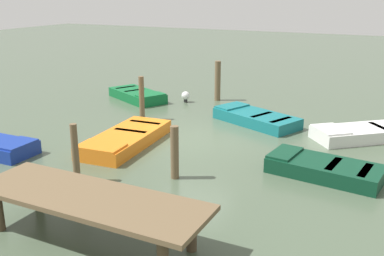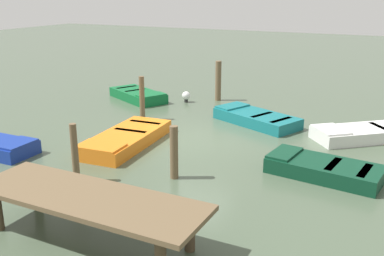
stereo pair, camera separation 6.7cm
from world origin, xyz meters
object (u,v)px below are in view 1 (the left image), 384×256
(rowboat_teal, at_px, (256,118))
(mooring_piling_near_right, at_px, (175,152))
(mooring_piling_mid_right, at_px, (142,98))
(marker_buoy, at_px, (186,96))
(rowboat_white, at_px, (370,132))
(dock_segment, at_px, (89,201))
(rowboat_orange, at_px, (126,139))
(rowboat_green, at_px, (138,95))
(rowboat_dark_green, at_px, (324,168))
(mooring_piling_mid_left, at_px, (75,153))
(mooring_piling_near_left, at_px, (218,81))

(rowboat_teal, relative_size, mooring_piling_near_right, 2.45)
(mooring_piling_mid_right, bearing_deg, marker_buoy, -94.23)
(rowboat_white, relative_size, mooring_piling_near_right, 2.67)
(rowboat_white, height_order, mooring_piling_near_right, mooring_piling_near_right)
(dock_segment, xyz_separation_m, rowboat_orange, (2.57, -4.98, -0.61))
(dock_segment, bearing_deg, rowboat_green, -61.30)
(rowboat_dark_green, bearing_deg, mooring_piling_mid_left, 36.54)
(rowboat_white, distance_m, mooring_piling_near_right, 7.14)
(marker_buoy, bearing_deg, rowboat_dark_green, 140.94)
(mooring_piling_mid_right, relative_size, mooring_piling_mid_left, 1.08)
(rowboat_orange, xyz_separation_m, marker_buoy, (0.86, -5.89, 0.07))
(rowboat_orange, xyz_separation_m, mooring_piling_mid_left, (-0.46, 2.88, 0.55))
(rowboat_teal, relative_size, rowboat_green, 1.07)
(mooring_piling_mid_right, bearing_deg, rowboat_orange, 111.90)
(rowboat_orange, height_order, mooring_piling_near_left, mooring_piling_near_left)
(rowboat_dark_green, bearing_deg, rowboat_green, -21.89)
(rowboat_teal, bearing_deg, mooring_piling_near_left, -22.02)
(rowboat_green, bearing_deg, rowboat_teal, 15.28)
(dock_segment, bearing_deg, rowboat_orange, -62.30)
(rowboat_teal, bearing_deg, mooring_piling_mid_left, 93.97)
(dock_segment, height_order, mooring_piling_mid_right, mooring_piling_mid_right)
(rowboat_green, xyz_separation_m, mooring_piling_mid_left, (-3.46, 8.23, 0.55))
(rowboat_white, height_order, mooring_piling_mid_left, mooring_piling_mid_left)
(marker_buoy, bearing_deg, mooring_piling_mid_right, 85.77)
(mooring_piling_mid_left, bearing_deg, rowboat_teal, -109.49)
(rowboat_dark_green, xyz_separation_m, rowboat_orange, (6.09, 0.26, -0.00))
(rowboat_dark_green, bearing_deg, mooring_piling_mid_right, -11.51)
(rowboat_white, xyz_separation_m, rowboat_teal, (3.95, -0.01, 0.00))
(mooring_piling_mid_right, distance_m, marker_buoy, 3.23)
(rowboat_teal, relative_size, marker_buoy, 7.25)
(rowboat_orange, xyz_separation_m, mooring_piling_near_left, (-0.25, -6.84, 0.66))
(mooring_piling_mid_right, bearing_deg, rowboat_white, -170.09)
(rowboat_green, bearing_deg, marker_buoy, 41.27)
(rowboat_orange, bearing_deg, dock_segment, 23.06)
(dock_segment, relative_size, mooring_piling_near_left, 2.75)
(rowboat_teal, bearing_deg, dock_segment, 111.18)
(mooring_piling_near_right, bearing_deg, rowboat_dark_green, -151.79)
(rowboat_orange, height_order, mooring_piling_mid_right, mooring_piling_mid_right)
(mooring_piling_near_right, height_order, mooring_piling_near_left, mooring_piling_near_left)
(rowboat_dark_green, relative_size, mooring_piling_near_right, 2.14)
(dock_segment, relative_size, mooring_piling_mid_left, 3.13)
(mooring_piling_near_right, height_order, marker_buoy, mooring_piling_near_right)
(dock_segment, distance_m, marker_buoy, 11.41)
(rowboat_green, relative_size, mooring_piling_near_left, 1.85)
(rowboat_white, relative_size, marker_buoy, 7.90)
(rowboat_teal, distance_m, rowboat_orange, 5.05)
(rowboat_white, distance_m, mooring_piling_near_left, 7.20)
(dock_segment, distance_m, mooring_piling_mid_right, 8.52)
(dock_segment, height_order, mooring_piling_near_right, mooring_piling_near_right)
(mooring_piling_mid_right, height_order, marker_buoy, mooring_piling_mid_right)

